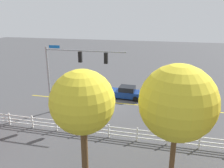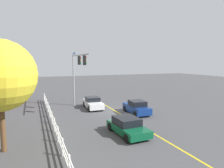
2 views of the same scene
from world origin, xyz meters
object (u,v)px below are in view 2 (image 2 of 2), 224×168
Objects in this scene: tree_3 at (0,76)px; car_1 at (137,107)px; car_2 at (93,103)px; car_0 at (127,126)px; tree_2 at (15,76)px.

car_1 is at bearing -67.58° from tree_3.
car_2 is at bearing 43.70° from car_1.
tree_3 is at bearing 114.87° from car_1.
car_1 is (5.39, -3.80, 0.06)m from car_0.
tree_3 reaches higher than car_0.
car_0 is 1.04× the size of car_1.
car_0 is at bearing -91.13° from tree_3.
car_1 is 0.68× the size of tree_2.
tree_2 is (10.39, 12.86, 3.13)m from car_1.
car_2 is at bearing -42.73° from tree_3.
car_1 is 16.83m from tree_2.
car_2 is (9.73, 0.01, 0.01)m from car_0.
car_0 is 0.71× the size of tree_2.
car_2 is at bearing -123.75° from tree_2.
tree_3 reaches higher than tree_2.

